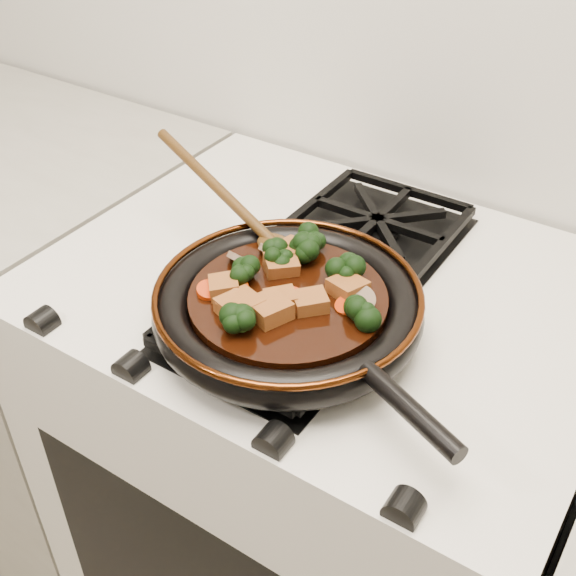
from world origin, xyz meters
The scene contains 32 objects.
stove centered at (0.00, 1.69, 0.45)m, with size 0.76×0.60×0.90m, color silver.
burner_grate_front centered at (0.00, 1.55, 0.91)m, with size 0.23×0.23×0.03m, color black, non-canonical shape.
burner_grate_back centered at (0.00, 1.83, 0.91)m, with size 0.23×0.23×0.03m, color black, non-canonical shape.
skillet centered at (0.02, 1.57, 0.94)m, with size 0.43×0.33×0.05m.
braising_sauce centered at (0.01, 1.57, 0.95)m, with size 0.24×0.24×0.02m, color black.
tofu_cube_0 centered at (-0.01, 1.51, 0.97)m, with size 0.04×0.05×0.02m, color brown.
tofu_cube_1 centered at (0.05, 1.56, 0.97)m, with size 0.04×0.03×0.02m, color brown.
tofu_cube_2 centered at (0.02, 1.52, 0.97)m, with size 0.04×0.04×0.02m, color brown.
tofu_cube_3 centered at (0.02, 1.55, 0.97)m, with size 0.04×0.03×0.02m, color brown.
tofu_cube_4 centered at (-0.03, 1.64, 0.97)m, with size 0.04×0.04×0.02m, color brown.
tofu_cube_5 centered at (-0.05, 1.53, 0.97)m, with size 0.04×0.03×0.02m, color brown.
tofu_cube_6 centered at (-0.02, 1.60, 0.97)m, with size 0.04×0.03×0.02m, color brown.
tofu_cube_7 centered at (0.07, 1.61, 0.97)m, with size 0.04×0.04×0.02m, color brown.
tofu_cube_8 centered at (-0.02, 1.51, 0.97)m, with size 0.04×0.04×0.02m, color brown.
broccoli_floret_0 centered at (-0.02, 1.66, 0.97)m, with size 0.06×0.06×0.05m, color black, non-canonical shape.
broccoli_floret_1 centered at (-0.01, 1.63, 0.97)m, with size 0.05×0.05×0.05m, color black, non-canonical shape.
broccoli_floret_2 centered at (-0.05, 1.56, 0.97)m, with size 0.06×0.06×0.05m, color black, non-canonical shape.
broccoli_floret_3 centered at (0.01, 1.49, 0.97)m, with size 0.06×0.06×0.05m, color black, non-canonical shape.
broccoli_floret_4 centered at (-0.01, 1.64, 0.97)m, with size 0.06×0.06×0.05m, color black, non-canonical shape.
broccoli_floret_5 centered at (-0.03, 1.61, 0.97)m, with size 0.06×0.06×0.05m, color black, non-canonical shape.
broccoli_floret_6 centered at (0.05, 1.64, 0.97)m, with size 0.06×0.06×0.05m, color black, non-canonical shape.
broccoli_floret_7 centered at (0.11, 1.58, 0.97)m, with size 0.06×0.06×0.05m, color black, non-canonical shape.
carrot_coin_0 centered at (-0.04, 1.54, 0.96)m, with size 0.03×0.03×0.01m, color red.
carrot_coin_1 centered at (0.09, 1.58, 0.96)m, with size 0.03×0.03×0.01m, color red.
carrot_coin_2 centered at (-0.02, 1.52, 0.96)m, with size 0.03×0.03×0.01m, color red.
carrot_coin_3 centered at (-0.07, 1.52, 0.96)m, with size 0.03×0.03×0.01m, color red.
carrot_coin_4 centered at (0.04, 1.57, 0.96)m, with size 0.03×0.03×0.01m, color red.
carrot_coin_5 centered at (0.02, 1.56, 0.96)m, with size 0.03×0.03×0.01m, color red.
mushroom_slice_0 centered at (0.09, 1.60, 0.97)m, with size 0.04×0.04×0.01m, color brown.
mushroom_slice_1 centered at (-0.07, 1.59, 0.97)m, with size 0.04×0.04×0.01m, color brown.
mushroom_slice_2 centered at (-0.05, 1.63, 0.97)m, with size 0.03×0.03×0.01m, color brown.
wooden_spoon centered at (-0.13, 1.66, 0.98)m, with size 0.16×0.07×0.26m.
Camera 1 is at (0.39, 1.00, 1.49)m, focal length 45.00 mm.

